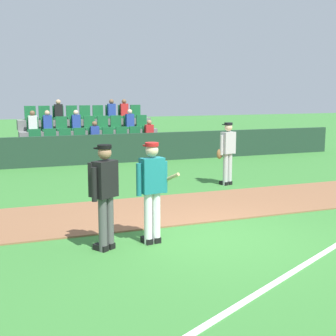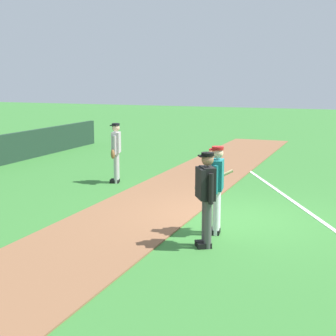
% 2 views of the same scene
% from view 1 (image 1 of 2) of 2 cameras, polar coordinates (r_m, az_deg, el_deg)
% --- Properties ---
extents(ground_plane, '(80.00, 80.00, 0.00)m').
position_cam_1_polar(ground_plane, '(8.56, 5.88, -8.41)').
color(ground_plane, '#387A33').
extents(infield_dirt_path, '(28.00, 2.58, 0.03)m').
position_cam_1_polar(infield_dirt_path, '(10.44, 0.55, -5.00)').
color(infield_dirt_path, brown).
rests_on(infield_dirt_path, ground).
extents(dugout_fence, '(20.00, 0.16, 1.07)m').
position_cam_1_polar(dugout_fence, '(17.13, -8.26, 2.30)').
color(dugout_fence, '#1E3828').
rests_on(dugout_fence, ground).
extents(stadium_bleachers, '(5.55, 2.95, 2.30)m').
position_cam_1_polar(stadium_bleachers, '(18.94, -9.51, 3.24)').
color(stadium_bleachers, slate).
rests_on(stadium_bleachers, ground).
extents(batter_teal_jersey, '(0.73, 0.74, 1.76)m').
position_cam_1_polar(batter_teal_jersey, '(7.93, -1.95, -2.55)').
color(batter_teal_jersey, white).
rests_on(batter_teal_jersey, ground).
extents(umpire_home_plate, '(0.53, 0.46, 1.76)m').
position_cam_1_polar(umpire_home_plate, '(7.66, -7.80, -2.81)').
color(umpire_home_plate, '#4C4C4C').
rests_on(umpire_home_plate, ground).
extents(runner_grey_jersey, '(0.67, 0.39, 1.76)m').
position_cam_1_polar(runner_grey_jersey, '(13.09, 7.29, 2.06)').
color(runner_grey_jersey, '#B2B2B2').
rests_on(runner_grey_jersey, ground).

